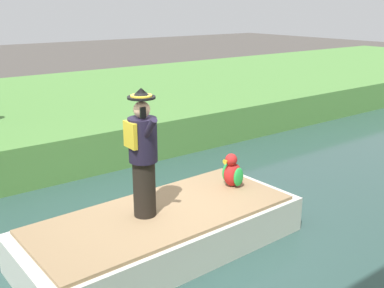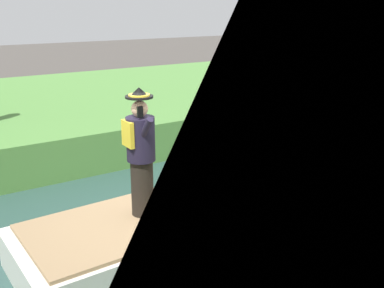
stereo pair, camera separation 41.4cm
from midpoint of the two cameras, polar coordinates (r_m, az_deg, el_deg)
ground_plane at (r=7.15m, az=-4.12°, el=-13.31°), size 80.00×80.00×0.00m
canal_water at (r=7.12m, az=-4.13°, el=-12.96°), size 6.82×48.00×0.10m
grass_bank_near at (r=13.93m, az=-22.28°, el=2.93°), size 9.09×48.00×1.01m
boat at (r=6.88m, az=-5.41°, el=-10.84°), size 1.94×4.26×0.61m
person_pirate at (r=6.33m, az=-8.05°, el=-1.28°), size 0.61×0.42×1.85m
parrot_plush at (r=7.55m, az=3.52°, el=-3.55°), size 0.36×0.34×0.57m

